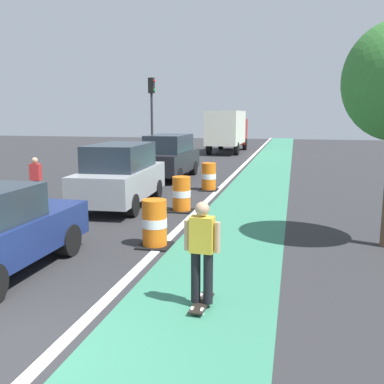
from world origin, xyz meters
TOP-DOWN VIEW (x-y plane):
  - bike_lane_strip at (2.40, 12.00)m, footprint 2.50×80.00m
  - lane_divider_stripe at (0.90, 12.00)m, footprint 0.20×80.00m
  - skateboarder_on_lane at (2.47, 2.04)m, footprint 0.57×0.81m
  - parked_suv_second at (-1.70, 8.99)m, footprint 2.11×4.69m
  - parked_suv_third at (-1.91, 15.45)m, footprint 1.98×4.63m
  - traffic_barrel_front at (0.77, 4.93)m, footprint 0.73×0.73m
  - traffic_barrel_mid at (0.44, 8.64)m, footprint 0.73×0.73m
  - traffic_barrel_back at (0.54, 12.59)m, footprint 0.73×0.73m
  - delivery_truck_down_block at (-1.35, 30.07)m, footprint 2.42×7.62m
  - traffic_light_corner at (-4.59, 21.11)m, footprint 0.41×0.32m
  - pedestrian_crossing at (-4.23, 13.74)m, footprint 0.34×0.20m
  - pedestrian_waiting at (-4.38, 8.32)m, footprint 0.34×0.20m

SIDE VIEW (x-z plane):
  - bike_lane_strip at x=2.40m, z-range 0.00..0.01m
  - lane_divider_stripe at x=0.90m, z-range 0.00..0.01m
  - traffic_barrel_front at x=0.77m, z-range -0.01..1.08m
  - traffic_barrel_mid at x=0.44m, z-range -0.01..1.08m
  - traffic_barrel_back at x=0.54m, z-range -0.01..1.08m
  - pedestrian_crossing at x=-4.23m, z-range 0.06..1.67m
  - pedestrian_waiting at x=-4.38m, z-range 0.06..1.67m
  - skateboarder_on_lane at x=2.47m, z-range 0.07..1.76m
  - parked_suv_second at x=-1.70m, z-range 0.02..2.06m
  - parked_suv_third at x=-1.91m, z-range 0.02..2.06m
  - delivery_truck_down_block at x=-1.35m, z-range 0.23..3.46m
  - traffic_light_corner at x=-4.59m, z-range 0.95..6.05m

